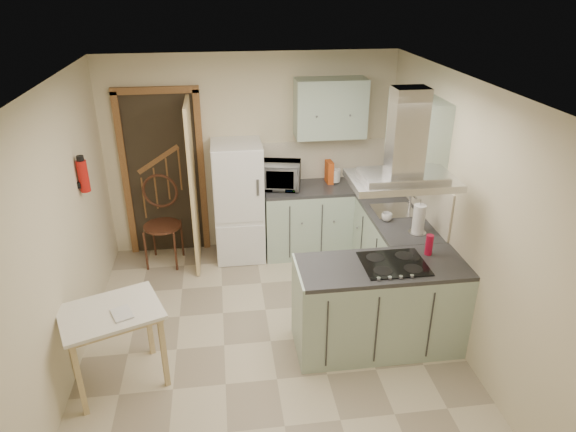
{
  "coord_description": "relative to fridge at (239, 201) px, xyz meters",
  "views": [
    {
      "loc": [
        -0.38,
        -4.07,
        3.29
      ],
      "look_at": [
        0.24,
        0.45,
        1.15
      ],
      "focal_mm": 32.0,
      "sensor_mm": 36.0,
      "label": 1
    }
  ],
  "objects": [
    {
      "name": "floor",
      "position": [
        0.2,
        -1.8,
        -0.75
      ],
      "size": [
        4.2,
        4.2,
        0.0
      ],
      "primitive_type": "plane",
      "color": "#C2B597",
      "rests_on": "ground"
    },
    {
      "name": "ceiling",
      "position": [
        0.2,
        -1.8,
        1.75
      ],
      "size": [
        4.2,
        4.2,
        0.0
      ],
      "primitive_type": "plane",
      "rotation": [
        3.14,
        0.0,
        0.0
      ],
      "color": "silver",
      "rests_on": "back_wall"
    },
    {
      "name": "back_wall",
      "position": [
        0.2,
        0.3,
        0.5
      ],
      "size": [
        3.6,
        0.0,
        3.6
      ],
      "primitive_type": "plane",
      "rotation": [
        1.57,
        0.0,
        0.0
      ],
      "color": "beige",
      "rests_on": "floor"
    },
    {
      "name": "left_wall",
      "position": [
        -1.6,
        -1.8,
        0.5
      ],
      "size": [
        0.0,
        4.2,
        4.2
      ],
      "primitive_type": "plane",
      "rotation": [
        1.57,
        0.0,
        1.57
      ],
      "color": "beige",
      "rests_on": "floor"
    },
    {
      "name": "right_wall",
      "position": [
        2.0,
        -1.8,
        0.5
      ],
      "size": [
        0.0,
        4.2,
        4.2
      ],
      "primitive_type": "plane",
      "rotation": [
        1.57,
        0.0,
        -1.57
      ],
      "color": "beige",
      "rests_on": "floor"
    },
    {
      "name": "doorway",
      "position": [
        -0.9,
        0.27,
        0.3
      ],
      "size": [
        1.1,
        0.12,
        2.1
      ],
      "primitive_type": "cube",
      "color": "brown",
      "rests_on": "floor"
    },
    {
      "name": "fridge",
      "position": [
        0.0,
        0.0,
        0.0
      ],
      "size": [
        0.6,
        0.6,
        1.5
      ],
      "primitive_type": "cube",
      "color": "white",
      "rests_on": "floor"
    },
    {
      "name": "counter_back",
      "position": [
        0.86,
        0.0,
        -0.3
      ],
      "size": [
        1.08,
        0.6,
        0.9
      ],
      "primitive_type": "cube",
      "color": "#9EB2A0",
      "rests_on": "floor"
    },
    {
      "name": "counter_right",
      "position": [
        1.7,
        -0.68,
        -0.3
      ],
      "size": [
        0.6,
        1.95,
        0.9
      ],
      "primitive_type": "cube",
      "color": "#9EB2A0",
      "rests_on": "floor"
    },
    {
      "name": "splashback",
      "position": [
        1.16,
        0.29,
        0.4
      ],
      "size": [
        1.68,
        0.02,
        0.5
      ],
      "primitive_type": "cube",
      "color": "beige",
      "rests_on": "counter_back"
    },
    {
      "name": "wall_cabinet_back",
      "position": [
        1.15,
        0.12,
        1.1
      ],
      "size": [
        0.85,
        0.35,
        0.7
      ],
      "primitive_type": "cube",
      "color": "#9EB2A0",
      "rests_on": "back_wall"
    },
    {
      "name": "wall_cabinet_right",
      "position": [
        1.82,
        -0.95,
        1.1
      ],
      "size": [
        0.35,
        0.9,
        0.7
      ],
      "primitive_type": "cube",
      "color": "#9EB2A0",
      "rests_on": "right_wall"
    },
    {
      "name": "peninsula",
      "position": [
        1.22,
        -1.98,
        -0.3
      ],
      "size": [
        1.55,
        0.65,
        0.9
      ],
      "primitive_type": "cube",
      "color": "#9EB2A0",
      "rests_on": "floor"
    },
    {
      "name": "hob",
      "position": [
        1.32,
        -1.98,
        0.16
      ],
      "size": [
        0.58,
        0.5,
        0.01
      ],
      "primitive_type": "cube",
      "color": "black",
      "rests_on": "peninsula"
    },
    {
      "name": "extractor_hood",
      "position": [
        1.32,
        -1.98,
        0.97
      ],
      "size": [
        0.9,
        0.55,
        0.1
      ],
      "primitive_type": "cube",
      "color": "silver",
      "rests_on": "ceiling"
    },
    {
      "name": "sink",
      "position": [
        1.7,
        -0.85,
        0.16
      ],
      "size": [
        0.45,
        0.4,
        0.01
      ],
      "primitive_type": "cube",
      "color": "silver",
      "rests_on": "counter_right"
    },
    {
      "name": "fire_extinguisher",
      "position": [
        -1.54,
        -0.9,
        0.75
      ],
      "size": [
        0.1,
        0.1,
        0.32
      ],
      "primitive_type": "cylinder",
      "color": "#B2140F",
      "rests_on": "left_wall"
    },
    {
      "name": "drop_leaf_table",
      "position": [
        -1.18,
        -2.16,
        -0.37
      ],
      "size": [
        0.97,
        0.86,
        0.76
      ],
      "primitive_type": "cube",
      "rotation": [
        0.0,
        0.0,
        0.37
      ],
      "color": "#D0B980",
      "rests_on": "floor"
    },
    {
      "name": "bentwood_chair",
      "position": [
        -0.95,
        -0.08,
        -0.24
      ],
      "size": [
        0.52,
        0.52,
        1.02
      ],
      "primitive_type": "cube",
      "rotation": [
        0.0,
        0.0,
        -0.17
      ],
      "color": "#4C3119",
      "rests_on": "floor"
    },
    {
      "name": "microwave",
      "position": [
        0.48,
        0.04,
        0.31
      ],
      "size": [
        0.65,
        0.5,
        0.32
      ],
      "primitive_type": "imported",
      "rotation": [
        0.0,
        0.0,
        -0.22
      ],
      "color": "black",
      "rests_on": "counter_back"
    },
    {
      "name": "kettle",
      "position": [
        1.23,
        0.09,
        0.25
      ],
      "size": [
        0.14,
        0.14,
        0.2
      ],
      "primitive_type": "cylinder",
      "rotation": [
        0.0,
        0.0,
        -0.06
      ],
      "color": "silver",
      "rests_on": "counter_back"
    },
    {
      "name": "cereal_box",
      "position": [
        1.16,
        0.11,
        0.29
      ],
      "size": [
        0.08,
        0.19,
        0.28
      ],
      "primitive_type": "cube",
      "rotation": [
        0.0,
        0.0,
        0.04
      ],
      "color": "#D65119",
      "rests_on": "counter_back"
    },
    {
      "name": "soap_bottle",
      "position": [
        1.78,
        -0.42,
        0.24
      ],
      "size": [
        0.09,
        0.09,
        0.18
      ],
      "primitive_type": "imported",
      "rotation": [
        0.0,
        0.0,
        0.12
      ],
      "color": "#B3B5C0",
      "rests_on": "counter_right"
    },
    {
      "name": "paper_towel",
      "position": [
        1.77,
        -1.4,
        0.31
      ],
      "size": [
        0.14,
        0.14,
        0.32
      ],
      "primitive_type": "cylinder",
      "rotation": [
        0.0,
        0.0,
        -0.1
      ],
      "color": "silver",
      "rests_on": "counter_right"
    },
    {
      "name": "cup",
      "position": [
        1.54,
        -1.09,
        0.19
      ],
      "size": [
        0.15,
        0.15,
        0.09
      ],
      "primitive_type": "imported",
      "rotation": [
        0.0,
        0.0,
        -0.43
      ],
      "color": "silver",
      "rests_on": "counter_right"
    },
    {
      "name": "red_bottle",
      "position": [
        1.7,
        -1.84,
        0.25
      ],
      "size": [
        0.08,
        0.08,
        0.2
      ],
      "primitive_type": "cylinder",
      "rotation": [
        0.0,
        0.0,
        -0.12
      ],
      "color": "#BE1034",
      "rests_on": "peninsula"
    },
    {
      "name": "book",
      "position": [
        -1.14,
        -2.26,
        0.05
      ],
      "size": [
        0.22,
        0.25,
        0.09
      ],
      "primitive_type": "imported",
      "rotation": [
        0.0,
        0.0,
        0.41
      ],
      "color": "#983D32",
      "rests_on": "drop_leaf_table"
    }
  ]
}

